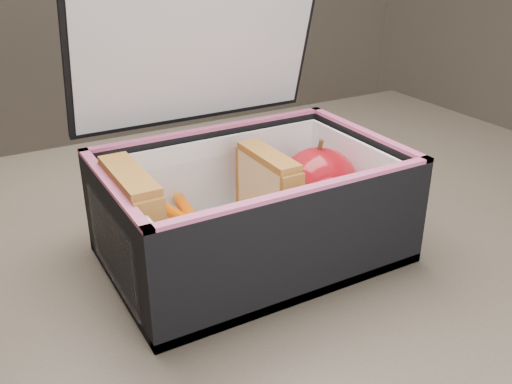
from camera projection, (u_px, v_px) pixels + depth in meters
kitchen_table at (214, 327)px, 0.62m from camera, size 1.20×0.80×0.75m
lunch_bag at (250, 199)px, 0.56m from camera, size 0.28×0.24×0.28m
plastic_tub at (205, 224)px, 0.54m from camera, size 0.18×0.13×0.07m
sandwich_left at (134, 226)px, 0.50m from camera, size 0.03×0.09×0.10m
sandwich_right at (268, 197)px, 0.56m from camera, size 0.02×0.08×0.09m
carrot_sticks at (210, 244)px, 0.54m from camera, size 0.05×0.16×0.03m
paper_napkin at (320, 219)px, 0.62m from camera, size 0.09×0.09×0.01m
red_apple at (318, 183)px, 0.60m from camera, size 0.11×0.11×0.09m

